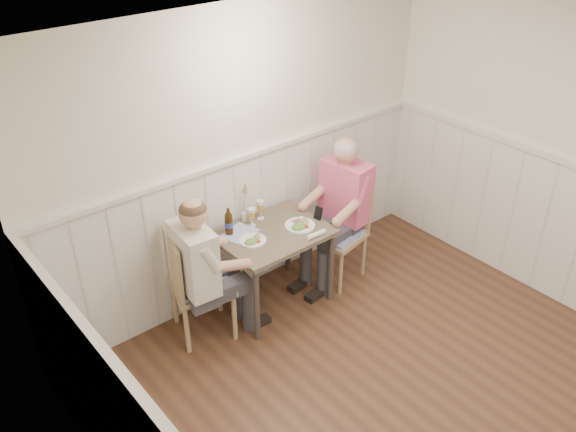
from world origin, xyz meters
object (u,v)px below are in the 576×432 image
at_px(dining_table, 273,242).
at_px(grass_vase, 243,204).
at_px(diner_cream, 201,284).
at_px(man_in_pink, 342,218).
at_px(chair_right, 340,228).
at_px(beer_bottle, 229,223).
at_px(chair_left, 194,281).

relative_size(dining_table, grass_vase, 2.49).
xyz_separation_m(diner_cream, grass_vase, (0.67, 0.33, 0.34)).
bearing_deg(man_in_pink, grass_vase, 158.89).
distance_m(chair_right, beer_bottle, 1.15).
xyz_separation_m(diner_cream, beer_bottle, (0.45, 0.24, 0.28)).
distance_m(chair_left, grass_vase, 0.80).
height_order(chair_right, beer_bottle, beer_bottle).
xyz_separation_m(chair_left, beer_bottle, (0.45, 0.13, 0.32)).
bearing_deg(beer_bottle, grass_vase, 22.80).
bearing_deg(chair_left, man_in_pink, -4.39).
relative_size(chair_right, man_in_pink, 0.67).
relative_size(man_in_pink, grass_vase, 3.83).
bearing_deg(chair_left, diner_cream, -91.11).
distance_m(dining_table, grass_vase, 0.41).
bearing_deg(diner_cream, chair_right, -1.05).
distance_m(chair_left, beer_bottle, 0.57).
bearing_deg(diner_cream, chair_left, 88.89).
relative_size(dining_table, man_in_pink, 0.65).
height_order(beer_bottle, grass_vase, grass_vase).
relative_size(dining_table, chair_right, 0.98).
relative_size(dining_table, beer_bottle, 3.74).
bearing_deg(chair_right, dining_table, 175.56).
distance_m(man_in_pink, beer_bottle, 1.15).
distance_m(diner_cream, beer_bottle, 0.59).
xyz_separation_m(chair_right, grass_vase, (-0.84, 0.36, 0.40)).
bearing_deg(diner_cream, man_in_pink, -0.08).
height_order(chair_right, diner_cream, diner_cream).
xyz_separation_m(chair_left, grass_vase, (0.67, 0.22, 0.38)).
relative_size(beer_bottle, grass_vase, 0.67).
bearing_deg(diner_cream, dining_table, 2.31).
bearing_deg(beer_bottle, man_in_pink, -12.56).
height_order(man_in_pink, grass_vase, man_in_pink).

